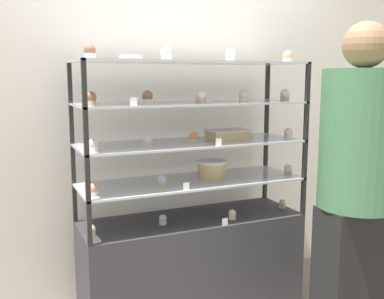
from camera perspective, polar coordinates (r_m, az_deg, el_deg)
The scene contains 35 objects.
back_wall at distance 3.06m, azimuth -2.89°, elevation 5.74°, with size 8.00×0.05×2.60m.
display_base at distance 2.95m, azimuth 0.00°, elevation -14.34°, with size 1.38×0.47×0.61m.
display_riser_lower at distance 2.78m, azimuth 0.00°, elevation -4.20°, with size 1.38×0.47×0.24m.
display_riser_middle at distance 2.73m, azimuth 0.00°, elevation 0.71°, with size 1.38×0.47×0.24m.
display_riser_upper at distance 2.71m, azimuth 0.00°, elevation 5.75°, with size 1.38×0.47×0.24m.
display_riser_top at distance 2.71m, azimuth 0.00°, elevation 10.83°, with size 1.38×0.47×0.24m.
layer_cake_centerpiece at distance 2.84m, azimuth 2.54°, elevation -2.50°, with size 0.19×0.19×0.11m.
sheet_cake_frosted at distance 2.84m, azimuth 4.56°, elevation 1.92°, with size 0.26×0.16×0.06m.
cupcake_0 at distance 2.59m, azimuth -12.60°, elevation -9.95°, with size 0.05×0.05×0.06m.
cupcake_1 at distance 2.71m, azimuth -3.73°, elevation -8.88°, with size 0.05×0.05×0.06m.
cupcake_2 at distance 2.82m, azimuth 5.14°, elevation -8.22°, with size 0.05×0.05×0.06m.
cupcake_3 at distance 3.09m, azimuth 11.43°, elevation -6.79°, with size 0.05×0.05×0.06m.
price_tag_0 at distance 2.70m, azimuth 4.20°, elevation -9.13°, with size 0.04×0.00×0.04m.
cupcake_4 at distance 2.46m, azimuth -12.44°, elevation -5.03°, with size 0.06×0.06×0.07m.
cupcake_5 at distance 2.62m, azimuth -3.79°, elevation -4.01°, with size 0.06×0.06×0.07m.
cupcake_6 at distance 2.99m, azimuth 12.12°, elevation -2.55°, with size 0.06×0.06×0.07m.
price_tag_1 at distance 2.53m, azimuth -0.74°, elevation -4.69°, with size 0.04×0.00×0.04m.
cupcake_7 at distance 2.43m, azimuth -12.40°, elevation 0.54°, with size 0.06×0.06×0.07m.
cupcake_8 at distance 2.57m, azimuth -5.65°, elevation 1.14°, with size 0.06×0.06×0.07m.
cupcake_9 at distance 2.69m, azimuth 0.21°, elevation 1.54°, with size 0.06×0.06×0.07m.
cupcake_10 at distance 2.94m, azimuth 12.14°, elevation 1.98°, with size 0.06×0.06×0.07m.
price_tag_2 at distance 2.57m, azimuth 3.40°, elevation 0.96°, with size 0.04×0.00×0.04m.
cupcake_11 at distance 2.42m, azimuth -12.77°, elevation 6.29°, with size 0.06×0.06×0.07m.
cupcake_12 at distance 2.53m, azimuth -5.68°, elevation 6.58°, with size 0.06×0.06×0.07m.
cupcake_13 at distance 2.61m, azimuth 1.12°, elevation 6.69°, with size 0.06×0.06×0.07m.
cupcake_14 at distance 2.77m, azimuth 6.57°, elevation 6.77°, with size 0.06×0.06×0.07m.
cupcake_15 at distance 2.95m, azimuth 11.71°, elevation 6.77°, with size 0.06×0.06×0.07m.
price_tag_3 at distance 2.36m, azimuth -7.42°, elevation 6.06°, with size 0.04×0.00×0.04m.
cupcake_16 at distance 2.42m, azimuth -12.82°, elevation 12.01°, with size 0.06×0.06×0.08m.
cupcake_17 at distance 2.51m, azimuth -3.30°, elevation 12.09°, with size 0.06×0.06×0.08m.
cupcake_18 at distance 2.71m, azimuth 4.93°, elevation 11.86°, with size 0.06×0.06×0.08m.
cupcake_19 at distance 2.98m, azimuth 12.04°, elevation 11.43°, with size 0.06×0.06×0.08m.
price_tag_4 at distance 2.42m, azimuth -3.00°, elevation 11.88°, with size 0.04×0.00×0.04m.
donut_glazed at distance 2.60m, azimuth -7.81°, elevation 11.47°, with size 0.13×0.13×0.03m.
customer_figure at distance 2.48m, azimuth 20.31°, elevation -4.10°, with size 0.41×0.41×1.75m.
Camera 1 is at (-1.10, -2.47, 1.47)m, focal length 42.00 mm.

